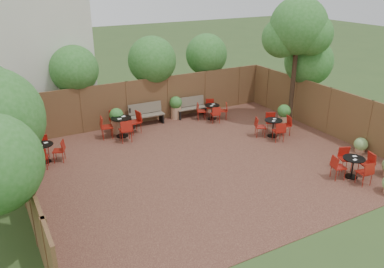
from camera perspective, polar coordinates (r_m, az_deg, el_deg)
ground at (r=14.37m, az=1.78°, el=-4.19°), size 80.00×80.00×0.00m
courtyard_paving at (r=14.37m, az=1.78°, el=-4.15°), size 12.00×10.00×0.02m
fence_back at (r=18.18m, az=-6.24°, el=4.82°), size 12.00×0.08×2.00m
fence_left at (r=12.31m, az=-23.12°, el=-5.66°), size 0.08×10.00×2.00m
fence_right at (r=17.61m, az=18.92°, el=3.15°), size 0.08×10.00×2.00m
neighbour_building at (r=19.32m, az=-23.04°, el=13.40°), size 5.00×4.00×8.00m
overhang_foliage at (r=14.44m, az=-11.67°, el=6.93°), size 15.56×10.41×2.75m
courtyard_tree at (r=17.58m, az=14.95°, el=14.14°), size 2.61×2.51×5.50m
park_bench_left at (r=17.89m, az=-6.58°, el=2.90°), size 1.57×0.54×0.96m
park_bench_right at (r=18.81m, az=-0.20°, el=3.94°), size 1.51×0.57×0.92m
bistro_tables at (r=15.80m, az=-0.01°, el=0.13°), size 10.26×8.69×0.95m
planters at (r=17.08m, az=-5.22°, el=2.26°), size 11.02×3.93×1.08m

